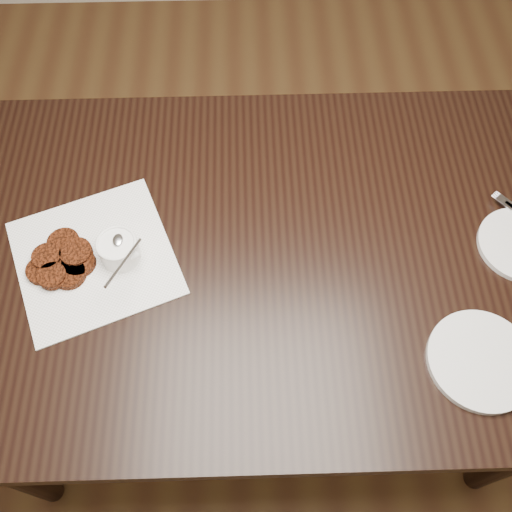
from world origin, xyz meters
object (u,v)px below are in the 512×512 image
Objects in this scene: napkin at (95,258)px; sauce_ramekin at (116,242)px; table at (262,319)px; plate_empty at (481,360)px.

sauce_ramekin reaches higher than napkin.
plate_empty reaches higher than table.
table is 0.53m from sauce_ramekin.
table is 4.47× the size of napkin.
sauce_ramekin is (0.06, 0.00, 0.06)m from napkin.
sauce_ramekin is 0.75m from plate_empty.
napkin is 0.80m from plate_empty.
plate_empty reaches higher than napkin.
sauce_ramekin is at bearing -177.90° from table.
table is at bearing 147.23° from plate_empty.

